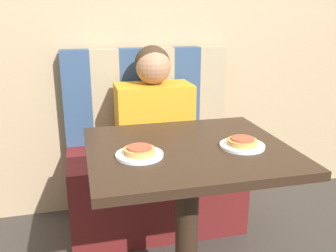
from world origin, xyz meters
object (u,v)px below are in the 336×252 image
(person, at_px, (154,104))
(plate_left, at_px, (140,155))
(pizza_right, at_px, (242,141))
(plate_right, at_px, (242,146))
(pizza_left, at_px, (139,150))

(person, xyz_separation_m, plate_left, (-0.21, -0.74, -0.01))
(person, distance_m, pizza_right, 0.77)
(plate_left, bearing_deg, pizza_right, -0.00)
(person, height_order, plate_right, person)
(pizza_left, bearing_deg, person, 74.19)
(pizza_left, height_order, pizza_right, same)
(person, relative_size, pizza_right, 5.12)
(plate_left, height_order, pizza_left, pizza_left)
(pizza_left, xyz_separation_m, pizza_right, (0.42, 0.00, 0.00))
(pizza_right, bearing_deg, person, 105.81)
(plate_left, relative_size, plate_right, 1.00)
(person, xyz_separation_m, plate_right, (0.21, -0.74, -0.01))
(person, bearing_deg, plate_left, -105.81)
(plate_left, height_order, pizza_right, pizza_right)
(pizza_left, bearing_deg, pizza_right, 0.00)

